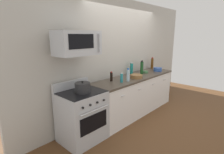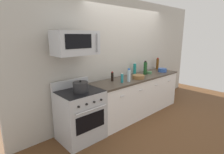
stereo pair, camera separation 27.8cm
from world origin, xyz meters
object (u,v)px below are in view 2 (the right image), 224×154
at_px(bottle_dish_soap, 122,78).
at_px(bowl_blue_mixing, 162,70).
at_px(stockpot, 81,87).
at_px(microwave, 76,43).
at_px(bottle_sparkling_teal, 135,69).
at_px(bottle_olive_oil, 146,67).
at_px(bowl_green_glaze, 149,72).
at_px(bottle_wine_green, 145,68).
at_px(range_oven, 80,115).
at_px(bowl_wooden_salad, 138,77).
at_px(bottle_water_clear, 129,75).
at_px(bottle_soy_sauce_dark, 112,77).
at_px(bottle_wine_amber, 157,64).

height_order(bottle_dish_soap, bowl_blue_mixing, bottle_dish_soap).
bearing_deg(bottle_dish_soap, stockpot, 176.22).
relative_size(microwave, bottle_sparkling_teal, 2.54).
distance_m(bottle_olive_oil, bowl_green_glaze, 0.22).
xyz_separation_m(bottle_olive_oil, bottle_wine_green, (-0.24, -0.15, 0.03)).
height_order(bottle_dish_soap, bowl_green_glaze, bottle_dish_soap).
xyz_separation_m(bowl_green_glaze, stockpot, (-2.09, -0.07, 0.06)).
bearing_deg(bottle_olive_oil, range_oven, -175.07).
bearing_deg(bowl_green_glaze, bowl_wooden_salad, -166.89).
height_order(bottle_water_clear, bottle_olive_oil, same).
bearing_deg(range_oven, bowl_wooden_salad, -4.89).
height_order(range_oven, bottle_wine_green, bottle_wine_green).
bearing_deg(bottle_wine_green, bottle_soy_sauce_dark, 175.83).
relative_size(range_oven, bottle_sparkling_teal, 3.65).
distance_m(microwave, bowl_wooden_salad, 1.68).
distance_m(bottle_wine_green, bowl_wooden_salad, 0.50).
bearing_deg(bottle_wine_amber, bottle_dish_soap, -169.39).
bearing_deg(bottle_soy_sauce_dark, bowl_wooden_salad, -22.08).
xyz_separation_m(microwave, bowl_green_glaze, (2.09, -0.03, -0.80)).
xyz_separation_m(bottle_wine_amber, stockpot, (-2.76, -0.27, -0.07)).
distance_m(microwave, bottle_wine_amber, 2.85).
relative_size(bowl_blue_mixing, stockpot, 0.86).
distance_m(microwave, bowl_green_glaze, 2.24).
height_order(bottle_soy_sauce_dark, bottle_sparkling_teal, bottle_sparkling_teal).
xyz_separation_m(bowl_wooden_salad, stockpot, (-1.48, 0.07, 0.04)).
bearing_deg(microwave, bowl_blue_mixing, -3.05).
relative_size(range_oven, bowl_green_glaze, 7.89).
bearing_deg(bottle_wine_green, bottle_water_clear, -166.53).
bearing_deg(bottle_water_clear, bottle_dish_soap, 164.53).
xyz_separation_m(range_oven, microwave, (0.00, 0.04, 1.28)).
bearing_deg(range_oven, bottle_soy_sauce_dark, 6.95).
height_order(microwave, bowl_green_glaze, microwave).
xyz_separation_m(bottle_soy_sauce_dark, bottle_olive_oil, (1.28, 0.08, 0.04)).
height_order(bottle_wine_green, bowl_green_glaze, bottle_wine_green).
xyz_separation_m(bowl_wooden_salad, bowl_green_glaze, (0.61, 0.14, -0.01)).
bearing_deg(microwave, bottle_soy_sauce_dark, 4.12).
height_order(bottle_olive_oil, bottle_sparkling_teal, bottle_sparkling_teal).
bearing_deg(bottle_sparkling_teal, bottle_soy_sauce_dark, -172.42).
bearing_deg(bowl_blue_mixing, range_oven, 177.96).
distance_m(bottle_wine_green, bottle_sparkling_teal, 0.26).
relative_size(microwave, bowl_green_glaze, 5.49).
relative_size(bottle_sparkling_teal, bowl_wooden_salad, 1.05).
bearing_deg(bottle_olive_oil, bowl_wooden_salad, -155.83).
xyz_separation_m(microwave, bowl_wooden_salad, (1.48, -0.17, -0.79)).
distance_m(microwave, bowl_blue_mixing, 2.65).
height_order(range_oven, bottle_sparkling_teal, bottle_sparkling_teal).
height_order(bottle_soy_sauce_dark, bowl_green_glaze, bottle_soy_sauce_dark).
height_order(bottle_water_clear, bowl_blue_mixing, bottle_water_clear).
height_order(microwave, bottle_dish_soap, microwave).
xyz_separation_m(bottle_wine_amber, bowl_green_glaze, (-0.67, -0.20, -0.13)).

